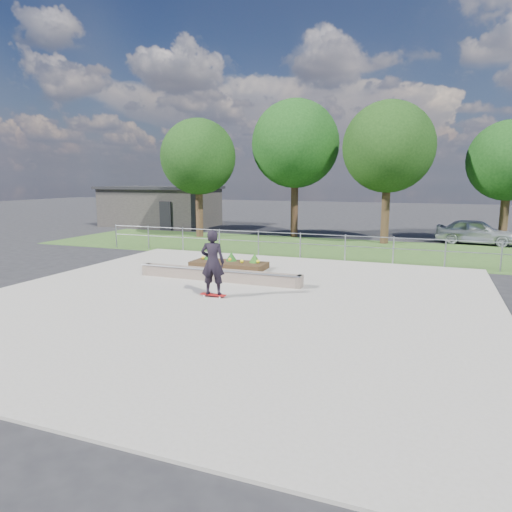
# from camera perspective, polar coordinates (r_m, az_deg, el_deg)

# --- Properties ---
(ground) EXTENTS (120.00, 120.00, 0.00)m
(ground) POSITION_cam_1_polar(r_m,az_deg,el_deg) (13.64, -3.07, -5.49)
(ground) COLOR black
(ground) RESTS_ON ground
(grass_verge) EXTENTS (30.00, 8.00, 0.02)m
(grass_verge) POSITION_cam_1_polar(r_m,az_deg,el_deg) (23.90, 7.80, 1.00)
(grass_verge) COLOR #2C4A1D
(grass_verge) RESTS_ON ground
(concrete_slab) EXTENTS (15.00, 15.00, 0.06)m
(concrete_slab) POSITION_cam_1_polar(r_m,az_deg,el_deg) (13.63, -3.07, -5.37)
(concrete_slab) COLOR gray
(concrete_slab) RESTS_ON ground
(fence) EXTENTS (20.06, 0.06, 1.20)m
(fence) POSITION_cam_1_polar(r_m,az_deg,el_deg) (20.43, 5.56, 1.74)
(fence) COLOR #919499
(fence) RESTS_ON ground
(building) EXTENTS (8.40, 5.40, 3.00)m
(building) POSITION_cam_1_polar(r_m,az_deg,el_deg) (35.80, -11.81, 6.14)
(building) COLOR #2B2926
(building) RESTS_ON ground
(tree_far_left) EXTENTS (4.55, 4.55, 7.15)m
(tree_far_left) POSITION_cam_1_polar(r_m,az_deg,el_deg) (28.41, -7.23, 12.17)
(tree_far_left) COLOR #382316
(tree_far_left) RESTS_ON ground
(tree_mid_left) EXTENTS (5.25, 5.25, 8.25)m
(tree_mid_left) POSITION_cam_1_polar(r_m,az_deg,el_deg) (28.22, 4.93, 13.76)
(tree_mid_left) COLOR #331E14
(tree_mid_left) RESTS_ON ground
(tree_mid_right) EXTENTS (4.90, 4.90, 7.70)m
(tree_mid_right) POSITION_cam_1_polar(r_m,az_deg,el_deg) (26.17, 16.22, 12.92)
(tree_mid_right) COLOR #342314
(tree_mid_right) RESTS_ON ground
(tree_far_right) EXTENTS (4.20, 4.20, 6.60)m
(tree_far_right) POSITION_cam_1_polar(r_m,az_deg,el_deg) (27.75, 29.07, 10.34)
(tree_far_right) COLOR #302213
(tree_far_right) RESTS_ON ground
(grind_ledge) EXTENTS (6.00, 0.44, 0.43)m
(grind_ledge) POSITION_cam_1_polar(r_m,az_deg,el_deg) (15.88, -4.73, -2.37)
(grind_ledge) COLOR #69584D
(grind_ledge) RESTS_ON concrete_slab
(planter_bed) EXTENTS (3.00, 1.20, 0.61)m
(planter_bed) POSITION_cam_1_polar(r_m,az_deg,el_deg) (18.14, -3.35, -0.91)
(planter_bed) COLOR black
(planter_bed) RESTS_ON concrete_slab
(skateboarder) EXTENTS (0.80, 0.60, 2.03)m
(skateboarder) POSITION_cam_1_polar(r_m,az_deg,el_deg) (13.55, -5.44, -0.81)
(skateboarder) COLOR white
(skateboarder) RESTS_ON concrete_slab
(parked_car) EXTENTS (4.28, 2.22, 1.39)m
(parked_car) POSITION_cam_1_polar(r_m,az_deg,el_deg) (27.82, 25.78, 2.76)
(parked_car) COLOR #ACB1B6
(parked_car) RESTS_ON ground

